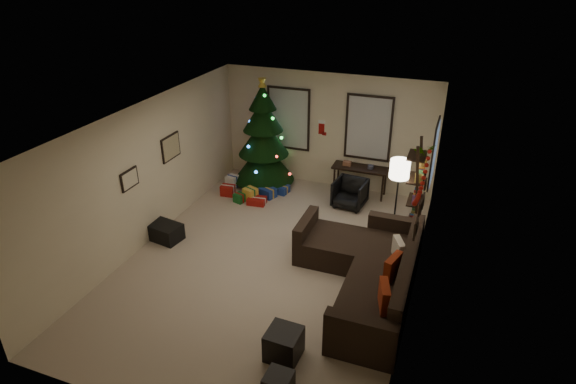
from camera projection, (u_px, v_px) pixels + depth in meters
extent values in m
plane|color=tan|center=(271.00, 261.00, 8.76)|extent=(7.00, 7.00, 0.00)
plane|color=white|center=(269.00, 119.00, 7.55)|extent=(7.00, 7.00, 0.00)
plane|color=beige|center=(328.00, 131.00, 11.08)|extent=(5.00, 0.00, 5.00)
plane|color=beige|center=(148.00, 332.00, 5.22)|extent=(5.00, 0.00, 5.00)
plane|color=beige|center=(146.00, 174.00, 8.93)|extent=(0.00, 7.00, 7.00)
plane|color=beige|center=(420.00, 221.00, 7.37)|extent=(0.00, 7.00, 7.00)
cube|color=#728CB2|center=(289.00, 119.00, 11.26)|extent=(0.94, 0.02, 1.35)
cube|color=beige|center=(289.00, 119.00, 11.26)|extent=(0.94, 0.03, 1.35)
cube|color=#728CB2|center=(369.00, 128.00, 10.67)|extent=(0.94, 0.02, 1.35)
cube|color=beige|center=(369.00, 128.00, 10.67)|extent=(0.94, 0.03, 1.35)
cube|color=#728CB2|center=(435.00, 153.00, 9.45)|extent=(0.05, 0.27, 1.17)
cube|color=beige|center=(435.00, 153.00, 9.45)|extent=(0.05, 0.45, 1.17)
cylinder|color=black|center=(264.00, 178.00, 11.60)|extent=(0.11, 0.11, 0.32)
cone|color=black|center=(264.00, 160.00, 11.38)|extent=(1.44, 1.44, 1.00)
cone|color=black|center=(263.00, 137.00, 11.12)|extent=(1.18, 1.18, 0.85)
cone|color=black|center=(263.00, 115.00, 10.88)|extent=(0.93, 0.93, 0.74)
cone|color=black|center=(262.00, 97.00, 10.69)|extent=(0.63, 0.63, 0.58)
cylinder|color=maroon|center=(265.00, 183.00, 11.66)|extent=(1.16, 1.16, 0.04)
cube|color=navy|center=(283.00, 190.00, 11.19)|extent=(0.25, 0.30, 0.18)
cube|color=maroon|center=(257.00, 201.00, 10.72)|extent=(0.40, 0.30, 0.15)
cube|color=gold|center=(250.00, 194.00, 10.83)|extent=(0.28, 0.25, 0.30)
cube|color=silver|center=(232.00, 181.00, 11.47)|extent=(0.26, 0.26, 0.28)
cube|color=#14591E|center=(240.00, 198.00, 10.79)|extent=(0.22, 0.22, 0.20)
cube|color=navy|center=(268.00, 192.00, 11.01)|extent=(0.35, 0.28, 0.22)
cube|color=maroon|center=(228.00, 190.00, 11.07)|extent=(0.30, 0.22, 0.25)
cube|color=black|center=(379.00, 286.00, 7.74)|extent=(1.00, 2.68, 0.47)
cube|color=black|center=(408.00, 267.00, 7.40)|extent=(0.20, 2.68, 0.46)
cube|color=black|center=(360.00, 340.00, 6.47)|extent=(1.00, 0.20, 0.74)
cube|color=black|center=(395.00, 235.00, 8.88)|extent=(1.00, 0.20, 0.74)
cube|color=black|center=(335.00, 247.00, 8.74)|extent=(0.95, 1.00, 0.47)
cube|color=black|center=(306.00, 235.00, 8.86)|extent=(0.18, 1.00, 0.74)
cube|color=maroon|center=(384.00, 298.00, 6.84)|extent=(0.24, 0.46, 0.44)
cube|color=maroon|center=(393.00, 268.00, 7.48)|extent=(0.24, 0.45, 0.44)
cube|color=beige|center=(398.00, 250.00, 7.95)|extent=(0.26, 0.40, 0.39)
cube|color=black|center=(284.00, 344.00, 6.61)|extent=(0.48, 0.48, 0.44)
cube|color=black|center=(361.00, 168.00, 10.88)|extent=(1.27, 0.45, 0.05)
cylinder|color=black|center=(334.00, 181.00, 11.06)|extent=(0.05, 0.05, 0.63)
cylinder|color=black|center=(338.00, 175.00, 11.36)|extent=(0.05, 0.05, 0.63)
cylinder|color=black|center=(382.00, 189.00, 10.71)|extent=(0.05, 0.05, 0.63)
cylinder|color=black|center=(385.00, 182.00, 11.01)|extent=(0.05, 0.05, 0.63)
imported|color=black|center=(350.00, 193.00, 10.51)|extent=(0.67, 0.64, 0.63)
cube|color=black|center=(417.00, 199.00, 8.76)|extent=(0.05, 0.05, 2.04)
cube|color=black|center=(420.00, 187.00, 9.21)|extent=(0.05, 0.05, 2.04)
cube|color=black|center=(413.00, 221.00, 9.27)|extent=(0.30, 0.57, 0.03)
cube|color=black|center=(416.00, 200.00, 9.07)|extent=(0.30, 0.57, 0.03)
cube|color=black|center=(419.00, 179.00, 8.86)|extent=(0.30, 0.57, 0.03)
cube|color=black|center=(422.00, 156.00, 8.66)|extent=(0.30, 0.57, 0.03)
imported|color=#4C4C4C|center=(423.00, 151.00, 8.65)|extent=(0.64, 0.64, 0.54)
cylinder|color=black|center=(392.00, 241.00, 9.34)|extent=(0.30, 0.30, 0.03)
cylinder|color=black|center=(395.00, 208.00, 9.01)|extent=(0.03, 0.03, 1.44)
cylinder|color=white|center=(400.00, 169.00, 8.66)|extent=(0.36, 0.36, 0.34)
cube|color=black|center=(171.00, 147.00, 9.52)|extent=(0.04, 0.60, 0.50)
cube|color=tan|center=(171.00, 147.00, 9.52)|extent=(0.01, 0.54, 0.45)
cube|color=black|center=(129.00, 179.00, 8.45)|extent=(0.04, 0.45, 0.35)
cube|color=beige|center=(129.00, 179.00, 8.45)|extent=(0.01, 0.41, 0.31)
cube|color=black|center=(415.00, 229.00, 6.79)|extent=(0.03, 0.22, 0.28)
cube|color=black|center=(420.00, 208.00, 7.01)|extent=(0.03, 0.18, 0.22)
cube|color=black|center=(417.00, 226.00, 7.15)|extent=(0.03, 0.20, 0.16)
cube|color=black|center=(421.00, 205.00, 7.36)|extent=(0.03, 0.26, 0.20)
cube|color=black|center=(423.00, 201.00, 7.70)|extent=(0.03, 0.18, 0.24)
cube|color=black|center=(426.00, 184.00, 7.56)|extent=(0.03, 0.16, 0.16)
cube|color=#990F0C|center=(322.00, 128.00, 11.12)|extent=(0.14, 0.04, 0.30)
cube|color=white|center=(322.00, 122.00, 11.05)|extent=(0.16, 0.05, 0.08)
cube|color=#990F0C|center=(324.00, 133.00, 11.16)|extent=(0.10, 0.04, 0.08)
cube|color=#990F0C|center=(336.00, 131.00, 11.05)|extent=(0.14, 0.04, 0.30)
cube|color=white|center=(336.00, 125.00, 10.99)|extent=(0.16, 0.05, 0.08)
cube|color=#990F0C|center=(338.00, 137.00, 11.09)|extent=(0.10, 0.04, 0.08)
cube|color=black|center=(165.00, 232.00, 9.36)|extent=(0.72, 0.54, 0.33)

